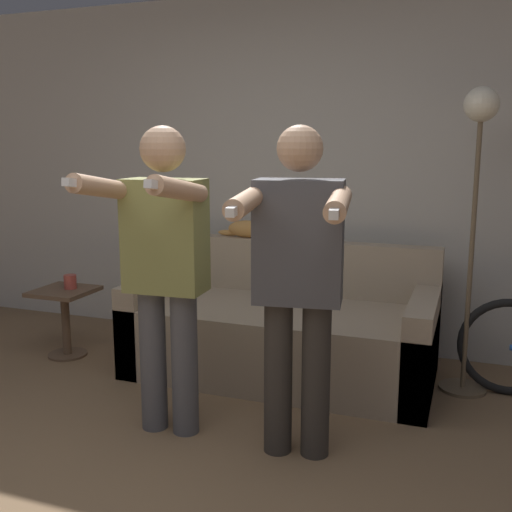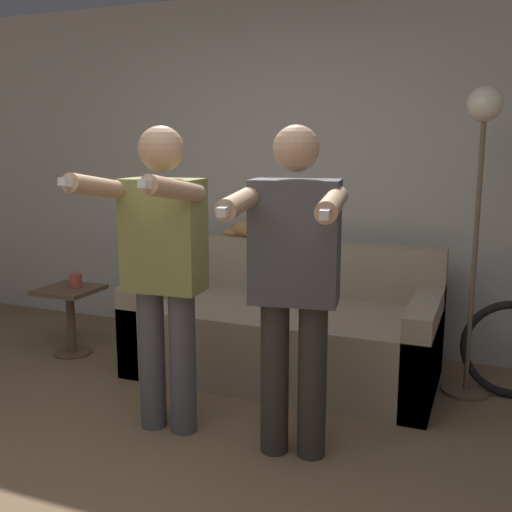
% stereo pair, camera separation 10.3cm
% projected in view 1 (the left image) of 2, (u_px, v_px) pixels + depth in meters
% --- Properties ---
extents(wall_back, '(10.00, 0.05, 2.60)m').
position_uv_depth(wall_back, '(301.00, 174.00, 4.46)').
color(wall_back, beige).
rests_on(wall_back, ground_plane).
extents(couch, '(1.97, 0.93, 0.85)m').
position_uv_depth(couch, '(282.00, 332.00, 3.99)').
color(couch, tan).
rests_on(couch, ground_plane).
extents(person_left, '(0.50, 0.69, 1.61)m').
position_uv_depth(person_left, '(164.00, 261.00, 3.05)').
color(person_left, '#56565B').
rests_on(person_left, ground_plane).
extents(person_right, '(0.55, 0.73, 1.61)m').
position_uv_depth(person_right, '(298.00, 273.00, 2.81)').
color(person_right, '#38332D').
rests_on(person_right, ground_plane).
extents(cat, '(0.42, 0.12, 0.15)m').
position_uv_depth(cat, '(249.00, 228.00, 4.34)').
color(cat, tan).
rests_on(cat, couch).
extents(floor_lamp, '(0.29, 0.29, 1.84)m').
position_uv_depth(floor_lamp, '(477.00, 169.00, 3.50)').
color(floor_lamp, '#756047').
rests_on(floor_lamp, ground_plane).
extents(side_table, '(0.40, 0.40, 0.50)m').
position_uv_depth(side_table, '(65.00, 309.00, 4.30)').
color(side_table, brown).
rests_on(side_table, ground_plane).
extents(cup, '(0.09, 0.09, 0.10)m').
position_uv_depth(cup, '(70.00, 282.00, 4.28)').
color(cup, '#B7473D').
rests_on(cup, side_table).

